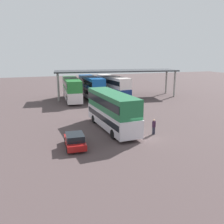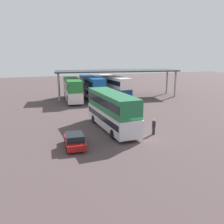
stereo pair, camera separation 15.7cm
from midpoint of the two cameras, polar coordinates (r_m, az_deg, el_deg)
ground_plane at (r=25.05m, az=5.71°, el=-6.21°), size 140.00×140.00×0.00m
double_decker_main at (r=27.32m, az=-0.17°, el=0.61°), size 3.06×10.20×4.19m
parked_hatchback at (r=22.71m, az=-8.94°, el=-6.67°), size 1.97×3.72×1.35m
double_decker_near_canopy at (r=44.32m, az=-9.56°, el=5.47°), size 3.30×10.57×4.03m
double_decker_mid_row at (r=45.84m, az=-5.01°, el=5.97°), size 2.74×10.07×4.17m
double_decker_far_right at (r=46.70m, az=0.07°, el=6.15°), size 3.63×10.61×4.12m
depot_canopy at (r=47.20m, az=1.08°, el=9.43°), size 24.07×8.18×5.22m
pedestrian_waiting at (r=26.26m, az=9.66°, el=-3.43°), size 0.38×0.38×1.70m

